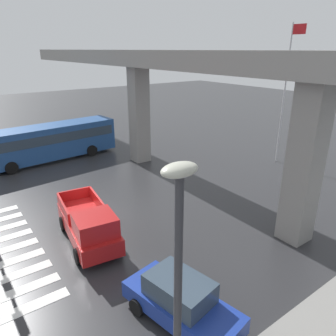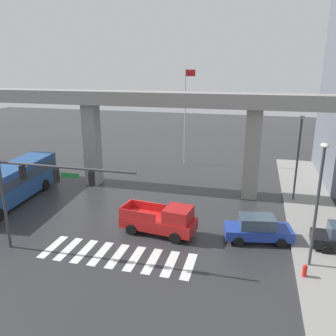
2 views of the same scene
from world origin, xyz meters
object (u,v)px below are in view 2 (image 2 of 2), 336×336
at_px(flagpole, 186,110).
at_px(pickup_truck, 162,220).
at_px(city_bus, 11,182).
at_px(street_lamp_near_corner, 319,192).
at_px(sedan_blue, 258,229).
at_px(traffic_signal_mast, 40,183).
at_px(street_lamp_mid_block, 299,149).
at_px(fire_hydrant, 305,272).

bearing_deg(flagpole, pickup_truck, -83.12).
bearing_deg(city_bus, street_lamp_near_corner, -10.52).
distance_m(sedan_blue, street_lamp_near_corner, 5.30).
bearing_deg(pickup_truck, traffic_signal_mast, -146.19).
bearing_deg(street_lamp_near_corner, sedan_blue, 140.23).
bearing_deg(street_lamp_mid_block, pickup_truck, -137.09).
relative_size(pickup_truck, street_lamp_mid_block, 0.73).
bearing_deg(traffic_signal_mast, street_lamp_mid_block, 39.52).
bearing_deg(traffic_signal_mast, street_lamp_near_corner, 8.81).
xyz_separation_m(pickup_truck, flagpole, (-2.13, 17.63, 5.22)).
distance_m(pickup_truck, street_lamp_near_corner, 10.01).
relative_size(pickup_truck, flagpole, 0.49).
bearing_deg(fire_hydrant, traffic_signal_mast, -175.76).
bearing_deg(traffic_signal_mast, flagpole, 79.43).
relative_size(city_bus, flagpole, 1.02).
height_order(traffic_signal_mast, flagpole, flagpole).
height_order(city_bus, street_lamp_mid_block, street_lamp_mid_block).
height_order(pickup_truck, city_bus, city_bus).
bearing_deg(flagpole, fire_hydrant, -62.16).
distance_m(street_lamp_near_corner, fire_hydrant, 4.34).
relative_size(traffic_signal_mast, street_lamp_mid_block, 1.20).
height_order(pickup_truck, flagpole, flagpole).
distance_m(city_bus, street_lamp_near_corner, 23.57).
bearing_deg(traffic_signal_mast, city_bus, 138.90).
xyz_separation_m(fire_hydrant, flagpole, (-10.91, 20.66, 5.78)).
bearing_deg(fire_hydrant, flagpole, 117.84).
height_order(traffic_signal_mast, fire_hydrant, traffic_signal_mast).
xyz_separation_m(city_bus, fire_hydrant, (22.60, -5.54, -1.29)).
height_order(pickup_truck, traffic_signal_mast, traffic_signal_mast).
distance_m(city_bus, traffic_signal_mast, 10.51).
bearing_deg(flagpole, traffic_signal_mast, -100.57).
height_order(city_bus, street_lamp_near_corner, street_lamp_near_corner).
bearing_deg(city_bus, traffic_signal_mast, -41.10).
bearing_deg(street_lamp_near_corner, pickup_truck, 169.13).
relative_size(sedan_blue, street_lamp_near_corner, 0.63).
bearing_deg(street_lamp_near_corner, street_lamp_mid_block, 90.00).
relative_size(pickup_truck, sedan_blue, 1.16).
relative_size(pickup_truck, traffic_signal_mast, 0.61).
bearing_deg(sedan_blue, fire_hydrant, -55.78).
bearing_deg(sedan_blue, city_bus, 174.75).
distance_m(sedan_blue, flagpole, 19.68).
height_order(pickup_truck, street_lamp_mid_block, street_lamp_mid_block).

